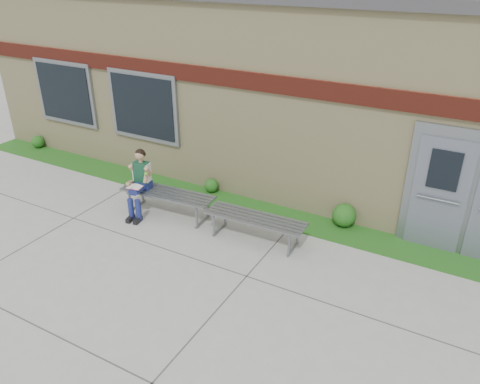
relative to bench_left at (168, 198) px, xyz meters
The scene contains 9 objects.
ground 2.13m from the bench_left, 48.39° to the right, with size 80.00×80.00×0.00m, color #9E9E99.
grass_strip 1.78m from the bench_left, 36.54° to the left, with size 16.00×0.80×0.02m, color #224E15.
school_building 4.94m from the bench_left, 72.52° to the left, with size 16.20×6.22×4.20m.
bench_left is the anchor object (origin of this frame).
bench_right 2.00m from the bench_left, ahead, with size 1.91×0.59×0.49m.
girl 0.66m from the bench_left, 159.14° to the right, with size 0.50×0.80×1.37m.
shrub_west 5.57m from the bench_left, 166.69° to the left, with size 0.34×0.34×0.34m, color #224E15.
shrub_mid 1.32m from the bench_left, 79.64° to the left, with size 0.31×0.31×0.31m, color #224E15.
shrub_east 3.54m from the bench_left, 21.27° to the left, with size 0.46×0.46×0.46m, color #224E15.
Camera 1 is at (3.96, -5.08, 4.77)m, focal length 35.00 mm.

